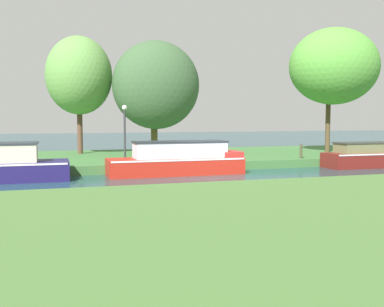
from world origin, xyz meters
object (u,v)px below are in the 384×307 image
at_px(red_narrowboat, 178,160).
at_px(mooring_post_near, 301,151).
at_px(willow_tree_centre, 156,85).
at_px(lamp_post, 125,125).
at_px(mooring_post_far, 222,152).
at_px(maroon_barge, 370,156).
at_px(willow_tree_right, 334,67).
at_px(willow_tree_left, 79,76).

height_order(red_narrowboat, mooring_post_near, red_narrowboat).
xyz_separation_m(willow_tree_centre, lamp_post, (-2.36, -3.59, -2.22)).
relative_size(willow_tree_centre, mooring_post_far, 7.46).
bearing_deg(mooring_post_near, maroon_barge, -24.72).
xyz_separation_m(maroon_barge, red_narrowboat, (-9.99, 0.00, 0.08)).
bearing_deg(mooring_post_far, maroon_barge, -10.83).
height_order(willow_tree_centre, willow_tree_right, willow_tree_right).
bearing_deg(lamp_post, red_narrowboat, -54.60).
bearing_deg(willow_tree_right, lamp_post, -173.57).
distance_m(red_narrowboat, willow_tree_centre, 7.31).
bearing_deg(mooring_post_far, willow_tree_centre, 113.75).
bearing_deg(mooring_post_far, willow_tree_left, 134.28).
xyz_separation_m(maroon_barge, lamp_post, (-11.91, 2.69, 1.56)).
height_order(maroon_barge, red_narrowboat, red_narrowboat).
xyz_separation_m(maroon_barge, willow_tree_right, (0.62, 4.10, 4.93)).
xyz_separation_m(red_narrowboat, willow_tree_centre, (0.45, 6.29, 3.69)).
relative_size(red_narrowboat, willow_tree_right, 0.81).
xyz_separation_m(willow_tree_left, lamp_post, (1.80, -5.19, -2.78)).
bearing_deg(lamp_post, willow_tree_centre, 56.71).
xyz_separation_m(willow_tree_centre, mooring_post_near, (6.47, -4.87, -3.55)).
bearing_deg(willow_tree_right, mooring_post_near, -144.02).
bearing_deg(mooring_post_near, willow_tree_left, 148.70).
distance_m(lamp_post, mooring_post_near, 9.02).
bearing_deg(willow_tree_centre, maroon_barge, -33.36).
bearing_deg(willow_tree_centre, mooring_post_near, -36.97).
height_order(willow_tree_centre, mooring_post_near, willow_tree_centre).
xyz_separation_m(willow_tree_left, willow_tree_centre, (4.16, -1.59, -0.56)).
distance_m(willow_tree_centre, mooring_post_near, 8.84).
bearing_deg(willow_tree_right, maroon_barge, -98.65).
relative_size(maroon_barge, willow_tree_right, 0.67).
relative_size(mooring_post_near, mooring_post_far, 0.85).
height_order(lamp_post, mooring_post_far, lamp_post).
distance_m(red_narrowboat, lamp_post, 3.62).
bearing_deg(lamp_post, willow_tree_left, 109.13).
bearing_deg(mooring_post_near, mooring_post_far, 180.00).
distance_m(willow_tree_left, mooring_post_near, 13.10).
height_order(red_narrowboat, willow_tree_right, willow_tree_right).
bearing_deg(red_narrowboat, lamp_post, 125.40).
distance_m(maroon_barge, mooring_post_near, 3.40).
distance_m(red_narrowboat, willow_tree_left, 9.69).
bearing_deg(willow_tree_centre, lamp_post, -123.29).
xyz_separation_m(willow_tree_centre, mooring_post_far, (2.14, -4.87, -3.49)).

